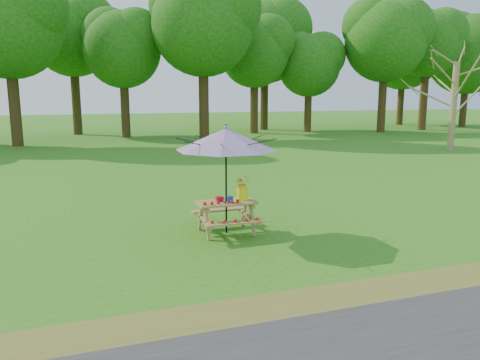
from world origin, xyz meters
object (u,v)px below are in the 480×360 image
object	(u,v)px
patio_umbrella	(226,139)
picnic_table	(226,218)
bare_tree	(460,24)
flower_bucket	(242,186)

from	to	relation	value
patio_umbrella	picnic_table	bearing A→B (deg)	-95.19
bare_tree	picnic_table	distance (m)	18.88
picnic_table	patio_umbrella	distance (m)	1.62
bare_tree	picnic_table	xyz separation A→B (m)	(-15.01, -9.86, -5.83)
picnic_table	flower_bucket	size ratio (longest dim) A/B	2.51
picnic_table	flower_bucket	world-z (taller)	flower_bucket
patio_umbrella	flower_bucket	xyz separation A→B (m)	(0.37, 0.04, -1.00)
bare_tree	patio_umbrella	size ratio (longest dim) A/B	3.76
picnic_table	flower_bucket	bearing A→B (deg)	7.23
bare_tree	flower_bucket	bearing A→B (deg)	-146.17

